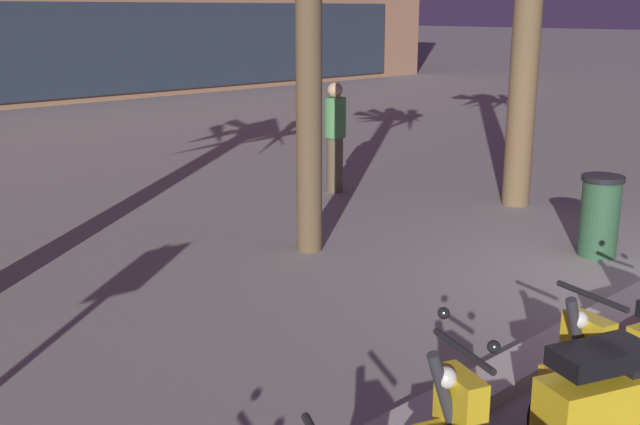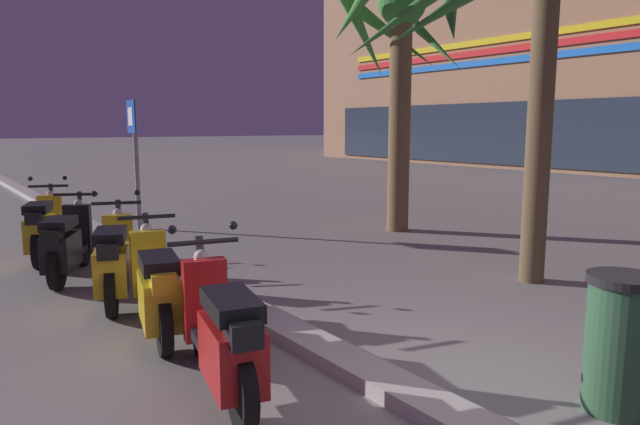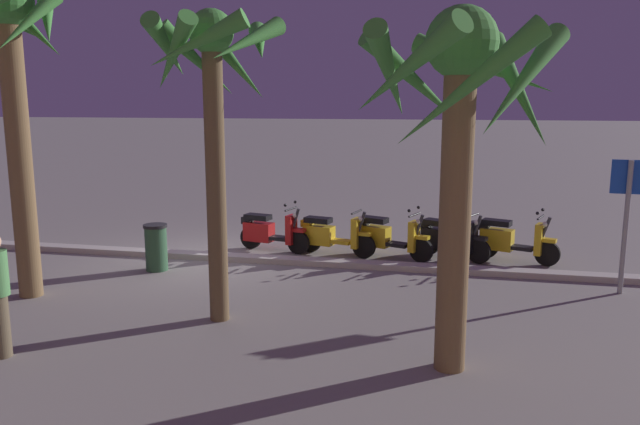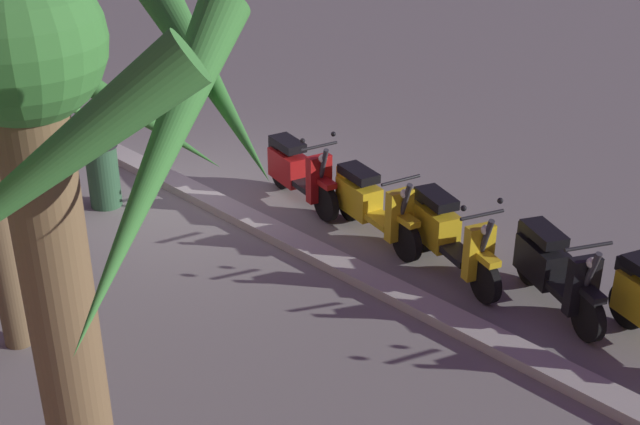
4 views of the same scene
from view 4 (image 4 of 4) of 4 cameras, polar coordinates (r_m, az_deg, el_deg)
ground_plane at (r=12.23m, az=-8.76°, el=0.93°), size 200.00×200.00×0.00m
curb_strip at (r=12.25m, az=-8.43°, el=1.32°), size 60.00×0.36×0.12m
scooter_black_tail_end at (r=9.75m, az=15.59°, el=-3.73°), size 1.58×0.92×1.04m
scooter_yellow_mid_centre at (r=10.21m, az=8.70°, el=-1.47°), size 1.78×0.88×1.17m
scooter_yellow_second_in_line at (r=10.92m, az=3.49°, el=0.60°), size 1.81×0.73×1.04m
scooter_red_lead_nearest at (r=11.88m, az=-1.52°, el=2.85°), size 1.74×0.70×1.17m
palm_tree_by_mall_entrance at (r=4.68m, az=-18.54°, el=2.22°), size 2.64×2.68×4.53m
litter_bin at (r=12.08m, az=-14.55°, el=2.57°), size 0.48×0.48×0.95m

